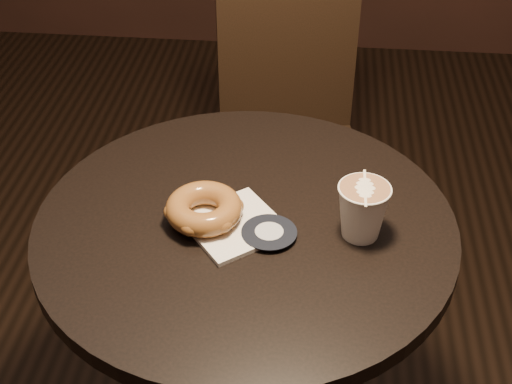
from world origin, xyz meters
TOP-DOWN VIEW (x-y plane):
  - cafe_table at (0.00, 0.00)m, footprint 0.70×0.70m
  - chair at (0.03, 0.74)m, footprint 0.43×0.43m
  - pastry_bag at (-0.02, -0.02)m, footprint 0.20×0.20m
  - doughnut at (-0.07, -0.01)m, footprint 0.13×0.13m
  - latte_cup at (0.19, -0.02)m, footprint 0.08×0.08m

SIDE VIEW (x-z plane):
  - chair at x=0.03m, z-range 0.05..0.98m
  - cafe_table at x=0.00m, z-range 0.18..0.93m
  - pastry_bag at x=-0.02m, z-range 0.75..0.76m
  - doughnut at x=-0.07m, z-range 0.76..0.80m
  - latte_cup at x=0.19m, z-range 0.75..0.84m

